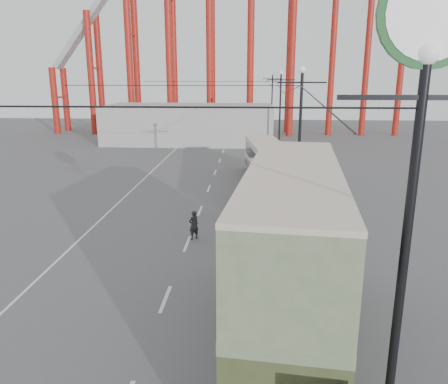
# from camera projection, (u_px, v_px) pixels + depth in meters

# --- Properties ---
(ground) EXTENTS (160.00, 160.00, 0.00)m
(ground) POSITION_uv_depth(u_px,v_px,m) (172.00, 363.00, 13.66)
(ground) COLOR #535456
(ground) RESTS_ON ground
(road_markings) EXTENTS (12.52, 120.00, 0.01)m
(road_markings) POSITION_uv_depth(u_px,v_px,m) (208.00, 196.00, 32.71)
(road_markings) COLOR silver
(road_markings) RESTS_ON ground
(lamp_post_near) EXTENTS (3.20, 0.44, 10.80)m
(lamp_post_near) POSITION_uv_depth(u_px,v_px,m) (420.00, 121.00, 8.40)
(lamp_post_near) COLOR black
(lamp_post_near) RESTS_ON ground
(lamp_post_mid) EXTENTS (3.20, 0.44, 9.32)m
(lamp_post_mid) POSITION_uv_depth(u_px,v_px,m) (300.00, 138.00, 29.47)
(lamp_post_mid) COLOR black
(lamp_post_mid) RESTS_ON ground
(lamp_post_far) EXTENTS (3.20, 0.44, 9.32)m
(lamp_post_far) POSITION_uv_depth(u_px,v_px,m) (280.00, 112.00, 50.69)
(lamp_post_far) COLOR black
(lamp_post_far) RESTS_ON ground
(lamp_post_distant) EXTENTS (3.20, 0.44, 9.32)m
(lamp_post_distant) POSITION_uv_depth(u_px,v_px,m) (272.00, 101.00, 71.91)
(lamp_post_distant) COLOR black
(lamp_post_distant) RESTS_ON ground
(fairground_shed) EXTENTS (22.00, 10.00, 5.00)m
(fairground_shed) POSITION_uv_depth(u_px,v_px,m) (190.00, 124.00, 58.71)
(fairground_shed) COLOR #A7A8A2
(fairground_shed) RESTS_ON ground
(double_decker_bus) EXTENTS (3.98, 11.37, 5.98)m
(double_decker_bus) POSITION_uv_depth(u_px,v_px,m) (291.00, 248.00, 14.05)
(double_decker_bus) COLOR #384324
(double_decker_bus) RESTS_ON ground
(single_decker_green) EXTENTS (3.49, 10.00, 2.77)m
(single_decker_green) POSITION_uv_depth(u_px,v_px,m) (273.00, 190.00, 28.33)
(single_decker_green) COLOR #627556
(single_decker_green) RESTS_ON ground
(single_decker_cream) EXTENTS (3.89, 10.62, 3.23)m
(single_decker_cream) POSITION_uv_depth(u_px,v_px,m) (267.00, 160.00, 37.17)
(single_decker_cream) COLOR beige
(single_decker_cream) RESTS_ON ground
(pedestrian) EXTENTS (0.70, 0.68, 1.62)m
(pedestrian) POSITION_uv_depth(u_px,v_px,m) (194.00, 225.00, 23.87)
(pedestrian) COLOR black
(pedestrian) RESTS_ON ground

